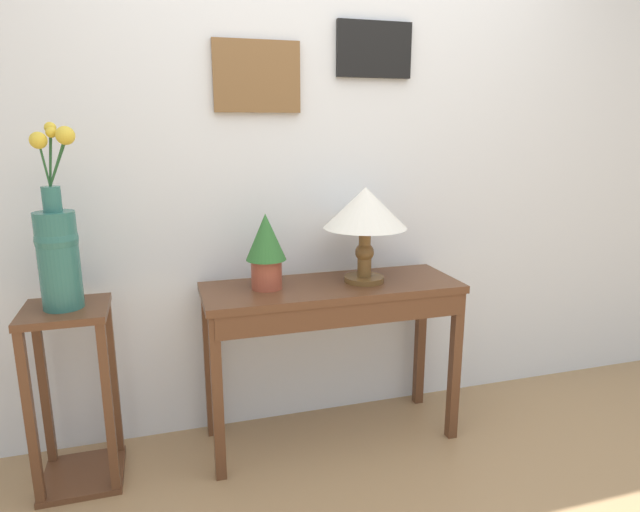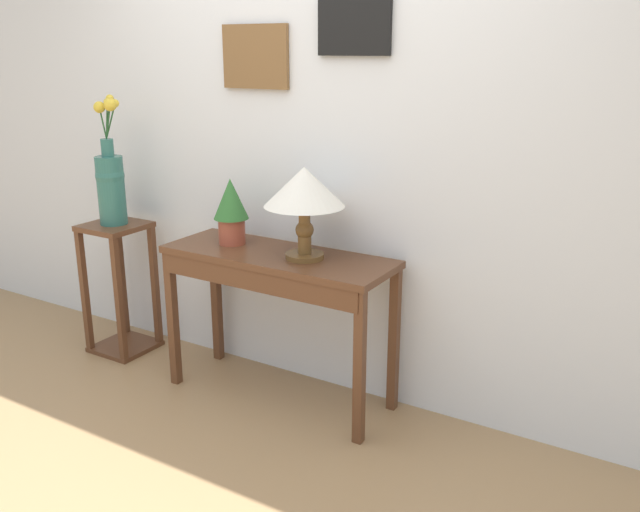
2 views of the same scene
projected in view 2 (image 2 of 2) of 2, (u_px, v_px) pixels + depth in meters
The scene contains 6 objects.
back_wall_with_art at pixel (316, 120), 3.37m from camera, with size 9.00×0.13×2.80m.
console_table at pixel (275, 276), 3.34m from camera, with size 1.18×0.42×0.78m.
table_lamp at pixel (304, 191), 3.15m from camera, with size 0.38×0.38×0.44m.
potted_plant_on_console at pixel (231, 208), 3.44m from camera, with size 0.18×0.18×0.34m.
pedestal_stand_left at pixel (120, 288), 3.99m from camera, with size 0.33×0.33×0.78m.
flower_vase_tall at pixel (111, 180), 3.80m from camera, with size 0.19×0.16×0.72m.
Camera 2 is at (1.80, -1.51, 1.74)m, focal length 38.06 mm.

